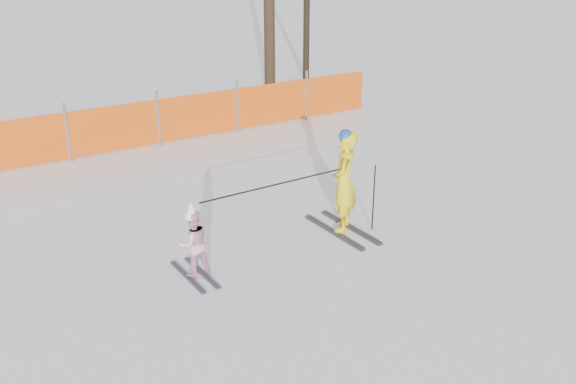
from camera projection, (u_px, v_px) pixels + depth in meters
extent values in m
plane|color=white|center=(307.00, 268.00, 9.14)|extent=(120.00, 120.00, 0.00)
cube|color=black|center=(334.00, 232.00, 10.19)|extent=(0.09, 1.48, 0.04)
cube|color=black|center=(351.00, 227.00, 10.36)|extent=(0.09, 1.48, 0.04)
imported|color=yellow|center=(344.00, 182.00, 9.97)|extent=(0.69, 0.69, 1.61)
sphere|color=navy|center=(346.00, 136.00, 9.69)|extent=(0.21, 0.21, 0.21)
cube|color=black|center=(188.00, 277.00, 8.87)|extent=(0.09, 1.03, 0.03)
cube|color=black|center=(202.00, 273.00, 8.98)|extent=(0.09, 1.03, 0.03)
imported|color=#F29EC2|center=(193.00, 243.00, 8.74)|extent=(0.46, 0.36, 0.95)
cone|color=white|center=(191.00, 209.00, 8.55)|extent=(0.19, 0.19, 0.24)
cylinder|color=black|center=(374.00, 198.00, 10.15)|extent=(0.02, 0.02, 1.09)
cylinder|color=black|center=(273.00, 185.00, 9.21)|extent=(2.36, 0.06, 0.02)
cylinder|color=#595960|center=(67.00, 132.00, 13.22)|extent=(0.06, 0.06, 1.25)
cylinder|color=#595960|center=(158.00, 118.00, 14.23)|extent=(0.06, 0.06, 1.25)
cylinder|color=#595960|center=(237.00, 106.00, 15.25)|extent=(0.06, 0.06, 1.25)
cylinder|color=#595960|center=(306.00, 95.00, 16.26)|extent=(0.06, 0.06, 1.25)
cube|color=#DA4E0B|center=(12.00, 145.00, 12.69)|extent=(17.81, 0.03, 1.00)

